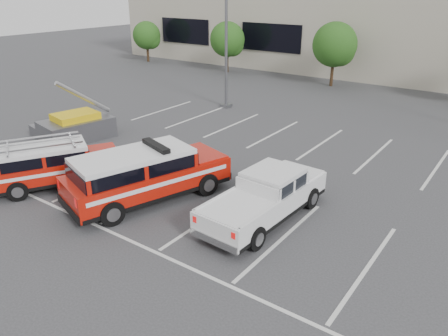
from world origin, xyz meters
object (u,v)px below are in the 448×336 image
object	(u,v)px
convention_building	(440,18)
tree_mid_left	(336,46)
tree_left	(228,41)
fire_chief_suv	(146,178)
white_pickup	(265,201)
light_pole_left	(226,24)
utility_rig	(74,127)
tree_far_left	(148,36)
ladder_suv	(55,167)

from	to	relation	value
convention_building	tree_mid_left	size ratio (longest dim) A/B	12.38
tree_left	fire_chief_suv	size ratio (longest dim) A/B	0.70
tree_mid_left	white_pickup	size ratio (longest dim) A/B	0.89
light_pole_left	white_pickup	world-z (taller)	light_pole_left
utility_rig	tree_far_left	bearing A→B (deg)	136.81
tree_mid_left	utility_rig	size ratio (longest dim) A/B	1.27
tree_left	utility_rig	distance (m)	20.29
convention_building	fire_chief_suv	bearing A→B (deg)	-95.15
convention_building	tree_left	xyz separation A→B (m)	(-15.09, -9.82, -1.95)
tree_mid_left	convention_building	bearing A→B (deg)	62.60
tree_left	tree_mid_left	world-z (taller)	tree_mid_left
tree_far_left	white_pickup	bearing A→B (deg)	-38.67
convention_building	white_pickup	world-z (taller)	convention_building
white_pickup	ladder_suv	size ratio (longest dim) A/B	1.06
tree_left	fire_chief_suv	bearing A→B (deg)	-61.59
convention_building	tree_left	distance (m)	18.11
tree_far_left	convention_building	bearing A→B (deg)	21.37
fire_chief_suv	ladder_suv	bearing A→B (deg)	-145.31
white_pickup	utility_rig	size ratio (longest dim) A/B	1.42
tree_left	tree_mid_left	size ratio (longest dim) A/B	0.91
tree_left	ladder_suv	distance (m)	25.19
tree_left	tree_mid_left	distance (m)	10.00
tree_left	utility_rig	xyz separation A→B (m)	(4.22, -19.73, -2.15)
utility_rig	fire_chief_suv	bearing A→B (deg)	-8.30
tree_left	ladder_suv	bearing A→B (deg)	-70.65
convention_building	fire_chief_suv	distance (m)	32.70
convention_building	fire_chief_suv	xyz separation A→B (m)	(-2.91, -32.34, -3.86)
tree_left	light_pole_left	distance (m)	12.43
tree_mid_left	light_pole_left	size ratio (longest dim) A/B	0.47
tree_far_left	utility_rig	distance (m)	24.39
white_pickup	fire_chief_suv	bearing A→B (deg)	-159.61
tree_mid_left	fire_chief_suv	world-z (taller)	tree_mid_left
convention_building	tree_mid_left	bearing A→B (deg)	-117.40
tree_far_left	light_pole_left	size ratio (longest dim) A/B	0.39
convention_building	light_pole_left	world-z (taller)	convention_building
convention_building	tree_left	bearing A→B (deg)	-146.95
white_pickup	tree_left	bearing A→B (deg)	131.00
ladder_suv	white_pickup	bearing A→B (deg)	46.51
tree_far_left	ladder_suv	size ratio (longest dim) A/B	0.78
fire_chief_suv	utility_rig	size ratio (longest dim) A/B	1.66
tree_left	ladder_suv	size ratio (longest dim) A/B	0.87
ladder_suv	tree_far_left	bearing A→B (deg)	157.15
light_pole_left	tree_mid_left	bearing A→B (deg)	72.90
tree_far_left	tree_mid_left	distance (m)	20.01
fire_chief_suv	white_pickup	size ratio (longest dim) A/B	1.17
tree_mid_left	ladder_suv	xyz separation A→B (m)	(-1.68, -23.69, -2.28)
convention_building	utility_rig	bearing A→B (deg)	-110.20
convention_building	utility_rig	world-z (taller)	convention_building
light_pole_left	convention_building	bearing A→B (deg)	67.61
fire_chief_suv	ladder_suv	distance (m)	4.04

